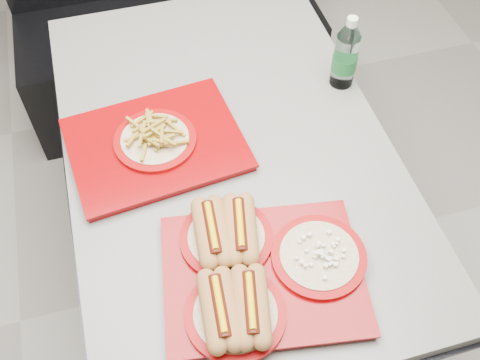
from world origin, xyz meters
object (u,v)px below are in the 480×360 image
object	(u,v)px
booth_bench	(166,15)
tray_far	(155,142)
tray_near	(255,270)
water_bottle	(346,56)
diner_table	(228,179)

from	to	relation	value
booth_bench	tray_far	xyz separation A→B (m)	(-0.20, -1.06, 0.38)
booth_bench	tray_far	distance (m)	1.14
tray_near	water_bottle	distance (m)	0.73
diner_table	booth_bench	world-z (taller)	booth_bench
tray_near	water_bottle	size ratio (longest dim) A/B	2.17
diner_table	tray_near	bearing A→B (deg)	-96.02
tray_near	tray_far	size ratio (longest dim) A/B	1.02
booth_bench	tray_far	size ratio (longest dim) A/B	2.66
booth_bench	tray_far	world-z (taller)	booth_bench
diner_table	tray_near	size ratio (longest dim) A/B	2.74
tray_far	water_bottle	world-z (taller)	water_bottle
tray_far	water_bottle	xyz separation A→B (m)	(0.60, 0.11, 0.08)
booth_bench	tray_near	xyz separation A→B (m)	(-0.04, -1.52, 0.39)
booth_bench	water_bottle	xyz separation A→B (m)	(0.40, -0.95, 0.45)
booth_bench	tray_near	size ratio (longest dim) A/B	2.60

